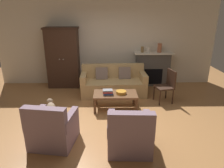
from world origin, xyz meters
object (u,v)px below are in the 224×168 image
object	(u,v)px
mantel_vase_cream	(148,50)
dog	(51,107)
couch	(113,84)
armchair_near_right	(130,134)
armchair_near_left	(53,129)
armoire	(63,58)
mantel_vase_bronze	(142,49)
side_chair_wooden	(167,84)
book_stack	(108,92)
fireplace	(153,69)
coffee_table	(115,95)
mantel_vase_terracotta	(160,48)
fruit_bowl	(121,92)

from	to	relation	value
mantel_vase_cream	dog	size ratio (longest dim) A/B	0.32
couch	armchair_near_right	distance (m)	2.72
armchair_near_left	armchair_near_right	world-z (taller)	same
armoire	mantel_vase_cream	world-z (taller)	armoire
mantel_vase_bronze	side_chair_wooden	xyz separation A→B (m)	(0.50, -1.38, -0.70)
couch	book_stack	bearing A→B (deg)	-98.71
mantel_vase_bronze	armchair_near_right	distance (m)	3.67
fireplace	armchair_near_right	distance (m)	3.68
mantel_vase_cream	side_chair_wooden	size ratio (longest dim) A/B	0.20
fireplace	coffee_table	size ratio (longest dim) A/B	1.15
mantel_vase_bronze	dog	xyz separation A→B (m)	(-2.46, -2.23, -0.97)
book_stack	mantel_vase_terracotta	world-z (taller)	mantel_vase_terracotta
mantel_vase_terracotta	armchair_near_right	distance (m)	3.84
coffee_table	side_chair_wooden	xyz separation A→B (m)	(1.43, 0.43, 0.15)
book_stack	dog	bearing A→B (deg)	-164.71
mantel_vase_cream	armchair_near_right	world-z (taller)	mantel_vase_cream
armoire	fruit_bowl	world-z (taller)	armoire
mantel_vase_terracotta	dog	xyz separation A→B (m)	(-3.02, -2.23, -1.02)
mantel_vase_cream	armchair_near_left	world-z (taller)	mantel_vase_cream
mantel_vase_terracotta	dog	world-z (taller)	mantel_vase_terracotta
fireplace	book_stack	size ratio (longest dim) A/B	4.82
coffee_table	armchair_near_left	distance (m)	1.92
mantel_vase_bronze	mantel_vase_cream	distance (m)	0.20
mantel_vase_bronze	dog	bearing A→B (deg)	-137.88
mantel_vase_bronze	mantel_vase_terracotta	world-z (taller)	mantel_vase_terracotta
armchair_near_right	dog	world-z (taller)	armchair_near_right
fireplace	book_stack	bearing A→B (deg)	-128.62
armchair_near_left	armchair_near_right	size ratio (longest dim) A/B	1.00
mantel_vase_terracotta	dog	bearing A→B (deg)	-143.62
dog	couch	bearing A→B (deg)	43.79
book_stack	dog	world-z (taller)	book_stack
couch	dog	xyz separation A→B (m)	(-1.51, -1.44, -0.07)
fireplace	armchair_near_right	world-z (taller)	fireplace
armchair_near_right	side_chair_wooden	bearing A→B (deg)	59.82
coffee_table	mantel_vase_bronze	bearing A→B (deg)	62.86
side_chair_wooden	armchair_near_right	bearing A→B (deg)	-120.18
couch	armchair_near_left	bearing A→B (deg)	-115.30
armoire	mantel_vase_terracotta	bearing A→B (deg)	1.10
fireplace	couch	size ratio (longest dim) A/B	0.65
fruit_bowl	armchair_near_left	xyz separation A→B (m)	(-1.36, -1.47, -0.14)
mantel_vase_cream	armchair_near_left	size ratio (longest dim) A/B	0.20
couch	mantel_vase_bronze	xyz separation A→B (m)	(0.95, 0.78, 0.90)
armoire	dog	world-z (taller)	armoire
armchair_near_left	side_chair_wooden	xyz separation A→B (m)	(2.64, 1.91, 0.20)
armchair_near_right	side_chair_wooden	distance (m)	2.44
fireplace	coffee_table	world-z (taller)	fireplace
coffee_table	armchair_near_left	world-z (taller)	armchair_near_left
fireplace	mantel_vase_terracotta	distance (m)	0.72
couch	armchair_near_left	xyz separation A→B (m)	(-1.19, -2.51, -0.00)
fireplace	mantel_vase_cream	world-z (taller)	mantel_vase_cream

